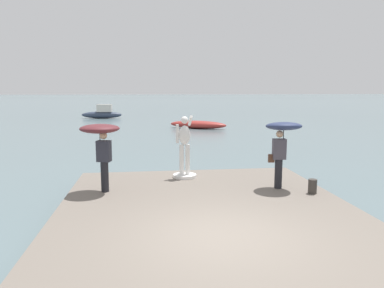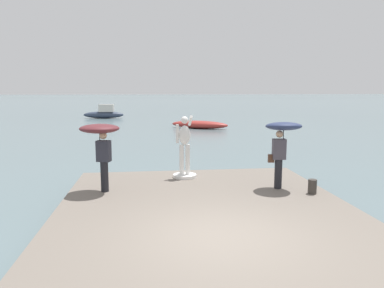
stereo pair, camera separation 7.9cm
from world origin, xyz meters
name	(u,v)px [view 1 (the left image)]	position (x,y,z in m)	size (l,w,h in m)	color
ground_plane	(157,116)	(0.00, 40.00, 0.00)	(400.00, 400.00, 0.00)	slate
pier	(209,218)	(0.00, 1.56, 0.20)	(7.41, 9.12, 0.40)	#70665B
statue_white_figure	(185,152)	(-0.22, 5.07, 1.26)	(0.78, 0.95, 2.07)	white
onlooker_left	(101,136)	(-2.75, 3.65, 1.99)	(1.39, 1.40, 1.95)	black
onlooker_right	(282,135)	(2.47, 3.36, 1.98)	(1.17, 1.19, 2.01)	black
mooring_bollard	(312,186)	(3.15, 2.68, 0.60)	(0.24, 0.24, 0.41)	#38332D
boat_near	(102,113)	(-6.43, 36.69, 0.57)	(4.69, 1.53, 1.61)	#2D384C
boat_mid	(198,125)	(2.93, 24.20, 0.33)	(5.04, 3.53, 0.66)	#9E2D28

